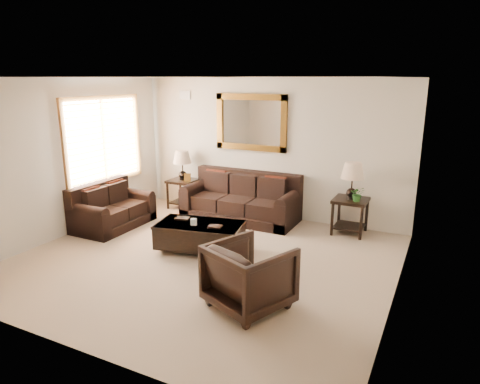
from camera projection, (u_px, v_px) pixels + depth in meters
The scene contains 11 objects.
room at pixel (202, 174), 6.19m from camera, with size 5.51×5.01×2.71m.
window at pixel (104, 140), 8.07m from camera, with size 0.07×1.96×1.66m.
mirror at pixel (251, 123), 8.35m from camera, with size 1.50×0.06×1.10m.
air_vent at pixel (185, 95), 8.89m from camera, with size 0.25×0.02×0.18m, color #999999.
sofa at pixel (242, 202), 8.39m from camera, with size 2.23×0.96×0.91m.
loveseat at pixel (111, 211), 7.96m from camera, with size 0.86×1.46×0.82m.
end_table_left at pixel (183, 171), 9.00m from camera, with size 0.56×0.56×1.23m.
end_table_right at pixel (352, 188), 7.46m from camera, with size 0.58×0.58×1.28m.
coffee_table at pixel (200, 234), 6.82m from camera, with size 1.47×0.99×0.57m.
armchair at pixel (249, 273), 5.10m from camera, with size 0.86×0.81×0.89m, color black.
potted_plant at pixel (357, 195), 7.34m from camera, with size 0.24×0.27×0.21m, color #26561D.
Camera 1 is at (3.18, -5.17, 2.69)m, focal length 32.00 mm.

